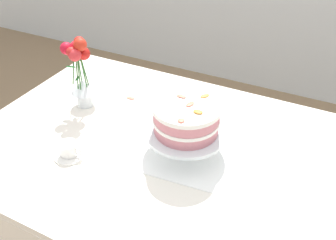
# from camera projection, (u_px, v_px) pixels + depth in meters

# --- Properties ---
(dining_table) EXTENTS (1.40, 1.00, 0.74)m
(dining_table) POSITION_uv_depth(u_px,v_px,m) (155.00, 163.00, 1.34)
(dining_table) COLOR white
(dining_table) RESTS_ON ground
(linen_napkin) EXTENTS (0.35, 0.35, 0.00)m
(linen_napkin) POSITION_uv_depth(u_px,v_px,m) (185.00, 152.00, 1.25)
(linen_napkin) COLOR white
(linen_napkin) RESTS_ON dining_table
(cake_stand) EXTENTS (0.29, 0.29, 0.10)m
(cake_stand) POSITION_uv_depth(u_px,v_px,m) (185.00, 134.00, 1.21)
(cake_stand) COLOR silver
(cake_stand) RESTS_ON linen_napkin
(layer_cake) EXTENTS (0.23, 0.23, 0.11)m
(layer_cake) POSITION_uv_depth(u_px,v_px,m) (186.00, 118.00, 1.16)
(layer_cake) COLOR #CC7A84
(layer_cake) RESTS_ON cake_stand
(flower_vase) EXTENTS (0.12, 0.11, 0.31)m
(flower_vase) POSITION_uv_depth(u_px,v_px,m) (81.00, 73.00, 1.41)
(flower_vase) COLOR silver
(flower_vase) RESTS_ON dining_table
(teacup) EXTENTS (0.12, 0.12, 0.05)m
(teacup) POSITION_uv_depth(u_px,v_px,m) (69.00, 150.00, 1.23)
(teacup) COLOR white
(teacup) RESTS_ON dining_table
(loose_petal_0) EXTENTS (0.04, 0.02, 0.00)m
(loose_petal_0) POSITION_uv_depth(u_px,v_px,m) (131.00, 98.00, 1.54)
(loose_petal_0) COLOR #E56B51
(loose_petal_0) RESTS_ON dining_table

